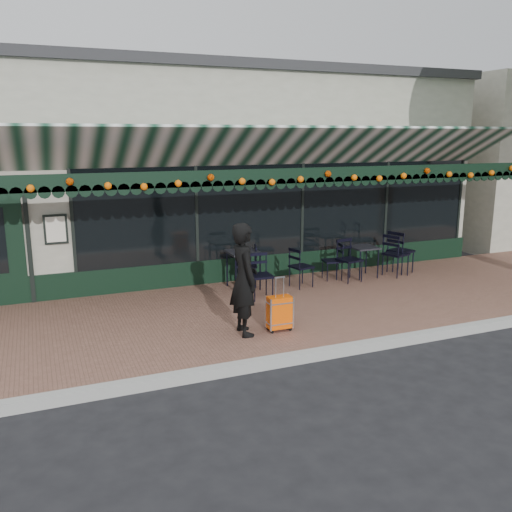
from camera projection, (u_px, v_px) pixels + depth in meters
name	position (u px, v px, depth m)	size (l,w,h in m)	color
ground	(338.00, 353.00, 8.11)	(80.00, 80.00, 0.00)	black
sidewalk	(281.00, 310.00, 9.90)	(18.00, 4.00, 0.15)	brown
curb	(341.00, 350.00, 8.02)	(18.00, 0.16, 0.15)	#9E9E99
restaurant_building	(192.00, 170.00, 14.69)	(12.00, 9.60, 4.50)	gray
woman	(244.00, 279.00, 8.32)	(0.64, 0.42, 1.76)	black
suitcase	(279.00, 313.00, 8.57)	(0.39, 0.22, 0.88)	#EF5307
cafe_table_a	(364.00, 250.00, 11.78)	(0.55, 0.55, 0.68)	black
cafe_table_b	(243.00, 255.00, 10.89)	(0.62, 0.62, 0.77)	black
chair_a_left	(332.00, 261.00, 11.62)	(0.40, 0.40, 0.80)	black
chair_a_right	(396.00, 254.00, 11.93)	(0.47, 0.47, 0.95)	black
chair_a_front	(350.00, 260.00, 11.47)	(0.45, 0.45, 0.91)	black
chair_a_extra	(401.00, 251.00, 12.20)	(0.48, 0.48, 0.97)	black
chair_b_left	(246.00, 265.00, 11.11)	(0.43, 0.43, 0.87)	black
chair_b_right	(301.00, 267.00, 11.04)	(0.41, 0.41, 0.83)	black
chair_b_front	(261.00, 276.00, 10.23)	(0.44, 0.44, 0.87)	black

